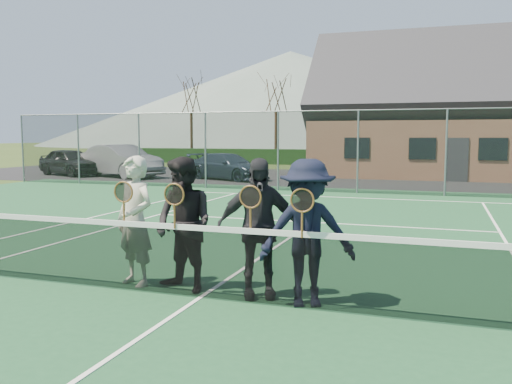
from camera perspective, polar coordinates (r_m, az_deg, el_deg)
ground at (r=26.41m, az=12.66°, el=1.27°), size 220.00×220.00×0.00m
court_surface at (r=7.12m, az=-5.89°, el=-11.12°), size 30.00×30.00×0.02m
tarmac_carpark at (r=27.14m, az=4.23°, el=1.53°), size 40.00×12.00×0.01m
hedge_row at (r=38.31m, az=14.67°, el=3.46°), size 40.00×1.20×1.10m
hill_west at (r=105.16m, az=3.61°, el=9.72°), size 110.00×110.00×18.00m
car_a at (r=30.10m, az=-18.95°, el=3.02°), size 4.55×3.16×1.44m
car_b at (r=28.20m, az=-14.01°, el=3.19°), size 5.26×3.48×1.64m
car_c at (r=25.77m, az=-2.91°, el=2.69°), size 4.66×3.26×1.25m
court_markings at (r=7.11m, az=-5.89°, el=-11.00°), size 11.03×23.83×0.01m
tennis_net at (r=6.98m, az=-5.94°, el=-6.96°), size 11.68×0.08×1.10m
perimeter_fence at (r=19.88m, az=10.67°, el=4.21°), size 30.07×0.07×3.02m
clubhouse at (r=30.24m, az=21.34°, el=9.15°), size 15.60×8.20×7.70m
tree_a at (r=43.63m, az=-6.86°, el=10.78°), size 3.20×3.20×7.77m
tree_b at (r=41.09m, az=2.13°, el=11.12°), size 3.20×3.20×7.77m
tree_c at (r=39.35m, az=17.95°, el=11.07°), size 3.20×3.20×7.77m
player_a at (r=7.68m, az=-12.62°, el=-2.98°), size 0.77×0.63×1.80m
player_b at (r=7.27m, az=-7.57°, el=-3.40°), size 1.05×0.94×1.80m
player_c at (r=6.93m, az=0.16°, el=-3.80°), size 1.14×0.83×1.80m
player_d at (r=6.61m, az=5.43°, el=-4.32°), size 1.32×1.02×1.80m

